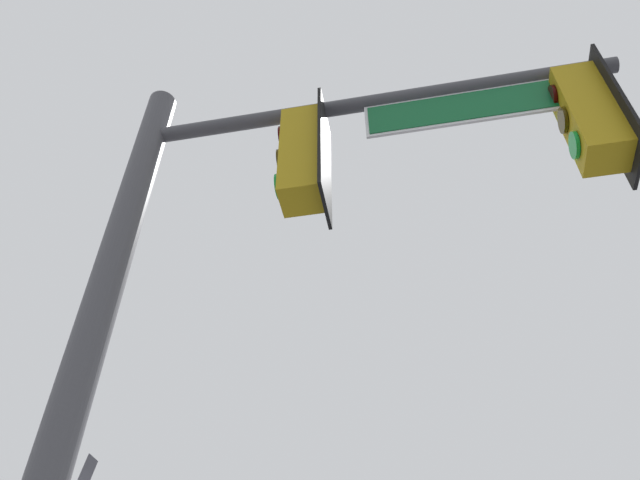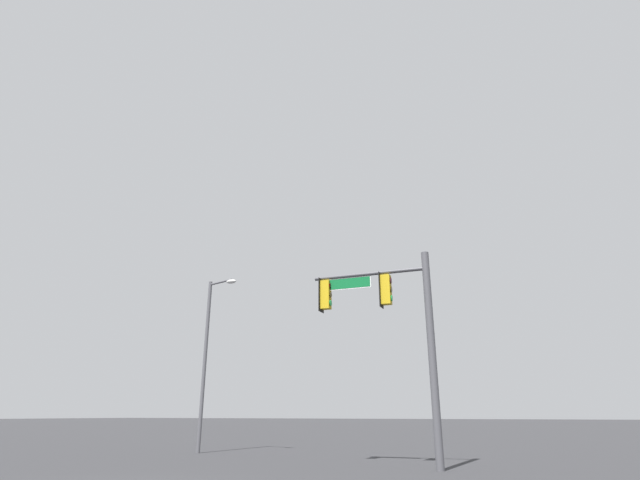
% 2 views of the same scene
% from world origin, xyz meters
% --- Properties ---
extents(signal_pole_near, '(4.44, 0.71, 7.32)m').
position_xyz_m(signal_pole_near, '(-4.59, -8.44, 4.83)').
color(signal_pole_near, '#47474C').
rests_on(signal_pole_near, ground_plane).
extents(street_lamp, '(1.95, 0.62, 8.24)m').
position_xyz_m(street_lamp, '(6.00, -11.44, 4.71)').
color(street_lamp, '#4C4C51').
rests_on(street_lamp, ground_plane).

